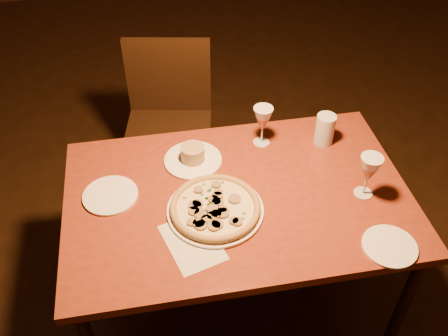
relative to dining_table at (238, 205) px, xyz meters
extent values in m
plane|color=black|center=(-0.15, 0.18, -0.64)|extent=(7.00, 7.00, 0.00)
cube|color=maroon|center=(0.00, 0.00, 0.04)|extent=(1.37, 0.94, 0.04)
cylinder|color=black|center=(-0.57, 0.41, -0.31)|extent=(0.05, 0.05, 0.66)
cylinder|color=black|center=(0.57, -0.41, -0.31)|extent=(0.05, 0.05, 0.66)
cylinder|color=black|center=(0.63, 0.32, -0.31)|extent=(0.05, 0.05, 0.66)
cube|color=black|center=(-0.16, 0.72, -0.18)|extent=(0.53, 0.53, 0.04)
cube|color=black|center=(-0.11, 0.92, 0.05)|extent=(0.42, 0.14, 0.41)
cylinder|color=black|center=(-0.37, 0.60, -0.42)|extent=(0.04, 0.04, 0.44)
cylinder|color=black|center=(-0.28, 0.94, -0.42)|extent=(0.04, 0.04, 0.44)
cylinder|color=black|center=(-0.04, 0.51, -0.42)|extent=(0.04, 0.04, 0.44)
cylinder|color=black|center=(0.05, 0.85, -0.42)|extent=(0.04, 0.04, 0.44)
cylinder|color=white|center=(-0.10, -0.06, 0.07)|extent=(0.36, 0.36, 0.01)
cylinder|color=beige|center=(-0.10, -0.06, 0.08)|extent=(0.32, 0.32, 0.01)
torus|color=tan|center=(-0.10, -0.06, 0.09)|extent=(0.33, 0.33, 0.03)
cylinder|color=white|center=(-0.13, 0.23, 0.07)|extent=(0.24, 0.24, 0.01)
cylinder|color=tan|center=(-0.13, 0.23, 0.10)|extent=(0.10, 0.10, 0.06)
cylinder|color=silver|center=(0.44, 0.21, 0.13)|extent=(0.08, 0.08, 0.14)
cylinder|color=white|center=(-0.47, 0.11, 0.07)|extent=(0.21, 0.21, 0.01)
cylinder|color=white|center=(0.43, -0.38, 0.07)|extent=(0.19, 0.19, 0.01)
cube|color=beige|center=(-0.22, -0.18, 0.06)|extent=(0.21, 0.27, 0.00)
camera|label=1|loc=(-0.39, -1.27, 1.43)|focal=40.00mm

